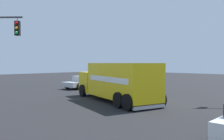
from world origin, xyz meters
TOP-DOWN VIEW (x-y plane):
  - ground_plane at (0.00, 0.00)m, footprint 100.00×100.00m
  - delivery_truck at (1.59, -0.14)m, footprint 8.91×5.01m
  - pickup_silver at (10.52, -4.51)m, footprint 2.49×5.31m

SIDE VIEW (x-z plane):
  - ground_plane at x=0.00m, z-range 0.00..0.00m
  - pickup_silver at x=10.52m, z-range 0.04..1.42m
  - delivery_truck at x=1.59m, z-range 0.07..2.90m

